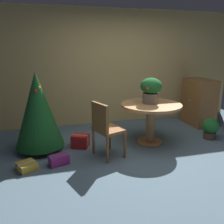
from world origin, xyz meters
The scene contains 11 objects.
ground_plane centered at (0.00, 0.00, 0.00)m, with size 6.60×6.60×0.00m, color slate.
back_wall_panel centered at (0.00, 2.20, 1.30)m, with size 6.00×0.10×2.60m, color tan.
round_dining_table centered at (0.21, 0.66, 0.59)m, with size 1.11×1.11×0.76m.
flower_vase centered at (0.22, 0.72, 1.03)m, with size 0.39×0.39×0.47m.
wooden_chair_left centered at (-0.74, 0.31, 0.53)m, with size 0.53×0.58×0.92m.
holiday_tree centered at (-1.78, 0.88, 0.73)m, with size 0.83×0.83×1.38m.
gift_box_red centered at (-1.09, 0.81, 0.12)m, with size 0.36×0.33×0.23m.
gift_box_gold centered at (-1.98, 0.19, 0.06)m, with size 0.34×0.34×0.11m.
gift_box_purple centered at (-1.51, 0.23, 0.08)m, with size 0.33×0.26×0.16m.
wooden_cabinet centered at (1.78, 1.46, 0.53)m, with size 0.49×0.78×1.06m.
potted_plant centered at (1.45, 0.55, 0.22)m, with size 0.31×0.31×0.42m.
Camera 1 is at (-1.62, -3.30, 1.78)m, focal length 38.79 mm.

